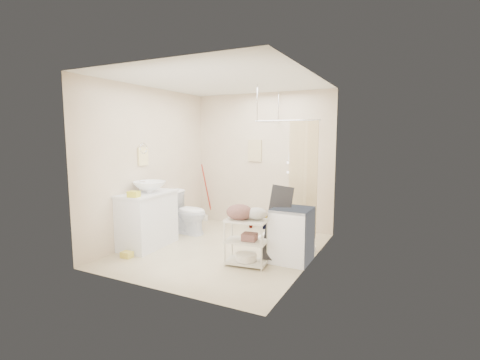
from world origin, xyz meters
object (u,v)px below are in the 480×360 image
at_px(vanity, 148,220).
at_px(washing_machine, 292,235).
at_px(toilet, 187,212).
at_px(laundry_rack, 246,238).

relative_size(vanity, washing_machine, 1.30).
xyz_separation_m(toilet, laundry_rack, (1.67, -0.97, -0.00)).
height_order(vanity, toilet, vanity).
bearing_deg(laundry_rack, vanity, 171.61).
bearing_deg(toilet, washing_machine, -100.57).
distance_m(vanity, toilet, 0.94).
xyz_separation_m(washing_machine, laundry_rack, (-0.51, -0.44, 0.00)).
bearing_deg(vanity, washing_machine, 6.89).
relative_size(vanity, laundry_rack, 1.29).
bearing_deg(washing_machine, laundry_rack, -139.68).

